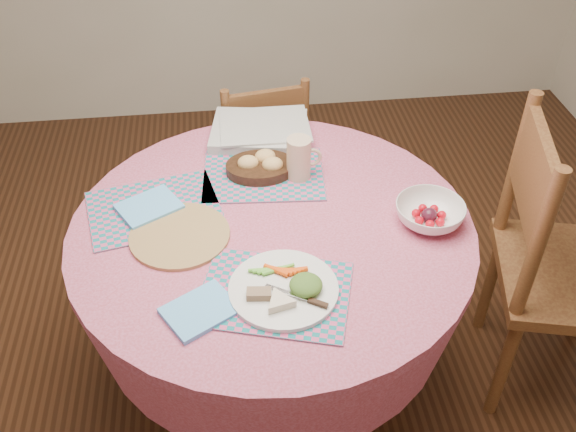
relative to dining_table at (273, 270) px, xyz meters
name	(u,v)px	position (x,y,z in m)	size (l,w,h in m)	color
ground	(275,375)	(0.00, 0.00, -0.56)	(4.00, 4.00, 0.00)	#331C0F
dining_table	(273,270)	(0.00, 0.00, 0.00)	(1.24, 1.24, 0.75)	#C95D85
chair_right	(556,263)	(0.93, -0.08, 0.00)	(0.58, 0.59, 1.06)	brown
chair_back	(261,155)	(0.03, 0.83, -0.12)	(0.44, 0.43, 0.84)	brown
placemat_front	(275,294)	(-0.02, -0.29, 0.20)	(0.40, 0.30, 0.01)	#177A82
placemat_left	(154,209)	(-0.36, 0.12, 0.20)	(0.40, 0.30, 0.01)	#177A82
placemat_back	(263,175)	(0.00, 0.26, 0.20)	(0.40, 0.30, 0.01)	#177A82
wicker_trivet	(180,235)	(-0.28, -0.02, 0.20)	(0.30, 0.30, 0.01)	#A16F46
napkin_near	(200,311)	(-0.22, -0.33, 0.20)	(0.18, 0.14, 0.01)	#63B6FE
napkin_far	(149,207)	(-0.37, 0.12, 0.21)	(0.18, 0.14, 0.01)	#63B6FE
dinner_plate	(286,288)	(0.01, -0.29, 0.22)	(0.30, 0.30, 0.05)	white
bread_bowl	(261,165)	(-0.01, 0.27, 0.23)	(0.23, 0.23, 0.08)	black
latte_mug	(299,158)	(0.12, 0.23, 0.27)	(0.12, 0.08, 0.14)	#D3B391
fruit_bowl	(430,214)	(0.48, -0.04, 0.23)	(0.26, 0.26, 0.07)	white
newspaper_stack	(260,130)	(0.01, 0.50, 0.22)	(0.38, 0.32, 0.04)	silver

